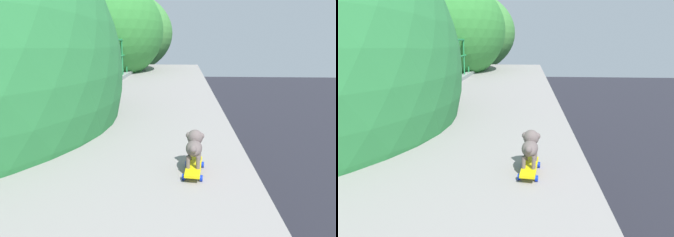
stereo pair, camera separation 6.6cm
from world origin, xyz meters
TOP-DOWN VIEW (x-y plane):
  - city_bus at (-7.80, 26.16)m, footprint 2.73×11.29m
  - roadside_tree_far at (-1.80, 12.47)m, footprint 5.42×5.42m
  - roadside_tree_farthest at (-1.78, 18.04)m, footprint 5.63×5.63m
  - toy_skateboard at (1.81, 3.45)m, footprint 0.21×0.45m
  - small_dog at (1.82, 3.52)m, footprint 0.18×0.37m

SIDE VIEW (x-z plane):
  - city_bus at x=-7.80m, z-range 0.22..3.50m
  - toy_skateboard at x=1.81m, z-range 6.00..6.08m
  - small_dog at x=1.82m, z-range 6.08..6.38m
  - roadside_tree_far at x=-1.80m, z-range 2.65..12.29m
  - roadside_tree_farthest at x=-1.78m, z-range 2.59..12.41m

